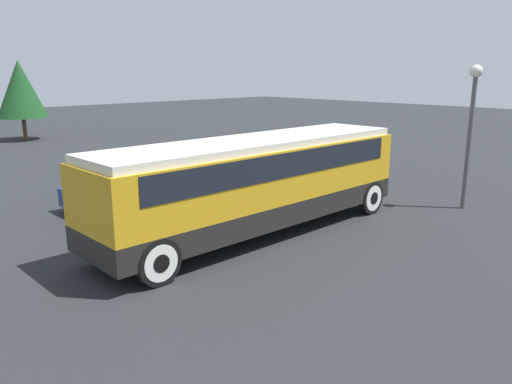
% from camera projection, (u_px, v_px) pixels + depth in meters
% --- Properties ---
extents(ground_plane, '(120.00, 120.00, 0.00)m').
position_uv_depth(ground_plane, '(256.00, 234.00, 15.49)').
color(ground_plane, '#26282B').
extents(tour_bus, '(10.83, 2.65, 2.96)m').
position_uv_depth(tour_bus, '(258.00, 176.00, 15.13)').
color(tour_bus, black).
rests_on(tour_bus, ground_plane).
extents(parked_car_near, '(4.74, 1.91, 1.34)m').
position_uv_depth(parked_car_near, '(129.00, 188.00, 18.64)').
color(parked_car_near, navy).
rests_on(parked_car_near, ground_plane).
extents(parked_car_mid, '(4.38, 1.89, 1.45)m').
position_uv_depth(parked_car_mid, '(239.00, 167.00, 22.31)').
color(parked_car_mid, black).
rests_on(parked_car_mid, ground_plane).
extents(lamp_post, '(0.44, 0.44, 5.13)m').
position_uv_depth(lamp_post, '(472.00, 115.00, 17.56)').
color(lamp_post, '#515156').
rests_on(lamp_post, ground_plane).
extents(tree_right, '(3.47, 3.47, 5.66)m').
position_uv_depth(tree_right, '(20.00, 89.00, 35.63)').
color(tree_right, brown).
rests_on(tree_right, ground_plane).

